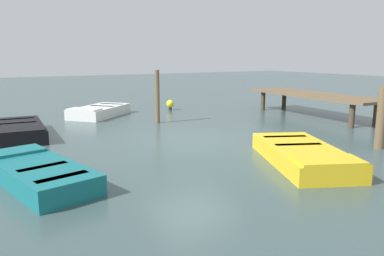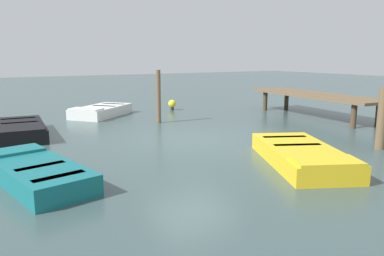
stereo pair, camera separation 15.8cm
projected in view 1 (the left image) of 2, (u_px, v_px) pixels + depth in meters
name	position (u px, v px, depth m)	size (l,w,h in m)	color
ground_plane	(192.00, 139.00, 11.28)	(80.00, 80.00, 0.00)	#384C4C
dock_segment	(313.00, 96.00, 15.44)	(6.40, 2.27, 0.95)	brown
rowboat_teal	(38.00, 173.00, 7.35)	(3.26, 1.84, 0.46)	#14666B
rowboat_yellow	(303.00, 155.00, 8.69)	(3.60, 2.71, 0.46)	gold
rowboat_black	(19.00, 130.00, 11.59)	(3.35, 1.57, 0.46)	black
rowboat_white	(99.00, 111.00, 15.64)	(2.91, 3.06, 0.46)	silver
mooring_piling_far_right	(381.00, 118.00, 10.04)	(0.25, 0.25, 1.67)	brown
mooring_piling_near_right	(157.00, 97.00, 13.88)	(0.17, 0.17, 1.97)	brown
marker_buoy	(170.00, 104.00, 17.37)	(0.36, 0.36, 0.48)	#262626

